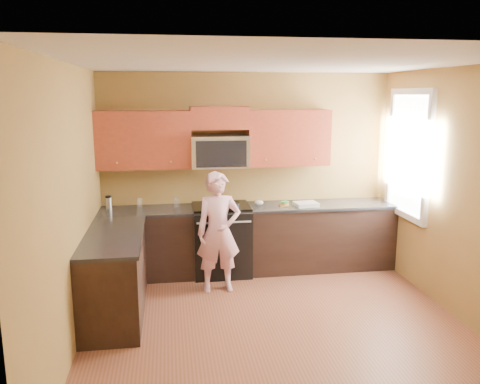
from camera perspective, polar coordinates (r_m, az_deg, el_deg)
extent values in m
plane|color=brown|center=(5.28, 4.40, -15.68)|extent=(4.00, 4.00, 0.00)
plane|color=white|center=(4.70, 4.92, 15.03)|extent=(4.00, 4.00, 0.00)
plane|color=brown|center=(6.74, 0.80, 2.47)|extent=(4.00, 0.00, 4.00)
plane|color=brown|center=(2.98, 13.47, -9.60)|extent=(4.00, 0.00, 4.00)
plane|color=brown|center=(4.78, -19.42, -1.94)|extent=(0.00, 4.00, 4.00)
plane|color=brown|center=(5.61, 24.97, -0.45)|extent=(0.00, 4.00, 4.00)
cube|color=black|center=(6.66, 1.20, -5.69)|extent=(4.00, 0.60, 0.88)
cube|color=black|center=(5.57, -14.57, -9.58)|extent=(0.60, 1.60, 0.88)
cube|color=black|center=(6.53, 1.23, -1.86)|extent=(4.00, 0.62, 0.04)
cube|color=black|center=(5.42, -14.70, -5.03)|extent=(0.62, 1.60, 0.04)
cube|color=maroon|center=(6.45, -2.49, 8.76)|extent=(0.76, 0.33, 0.30)
imported|color=pink|center=(5.93, -2.55, -4.77)|extent=(0.56, 0.38, 1.49)
cube|color=#B27F47|center=(6.54, 5.17, -1.62)|extent=(0.11, 0.11, 0.01)
ellipsoid|color=silver|center=(6.42, -1.21, -1.63)|extent=(0.12, 0.13, 0.06)
ellipsoid|color=silver|center=(6.59, 2.26, -1.26)|extent=(0.13, 0.14, 0.07)
cube|color=white|center=(6.59, 7.83, -1.44)|extent=(0.33, 0.27, 0.05)
cylinder|color=silver|center=(6.62, -11.80, -1.19)|extent=(0.08, 0.08, 0.12)
cylinder|color=silver|center=(6.53, -7.51, -1.22)|extent=(0.09, 0.09, 0.12)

